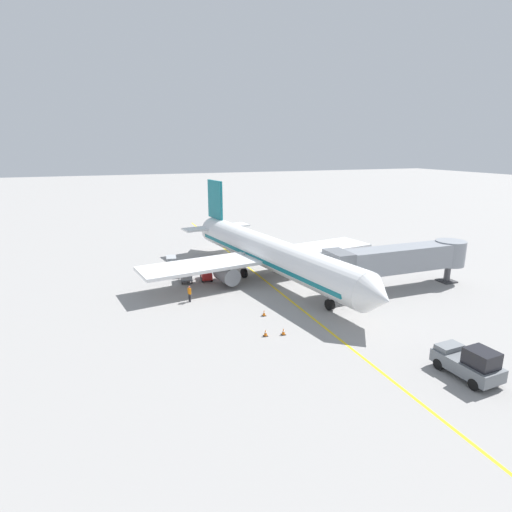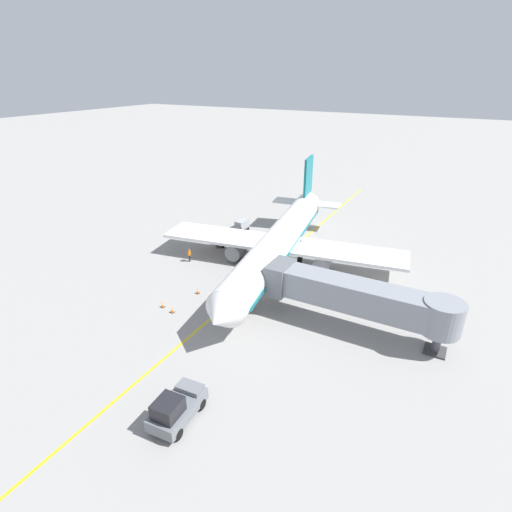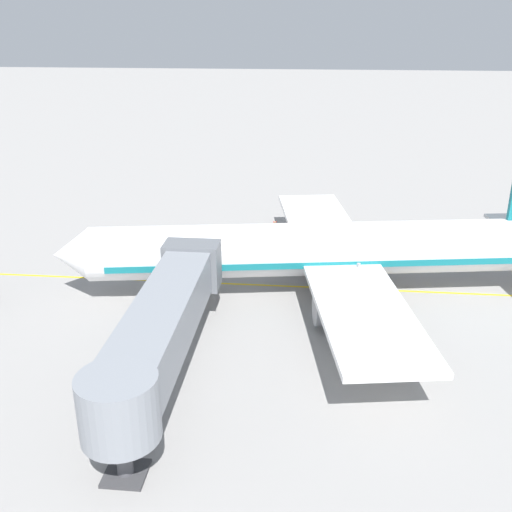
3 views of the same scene
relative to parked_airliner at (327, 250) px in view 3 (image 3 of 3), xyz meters
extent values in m
plane|color=gray|center=(0.64, -0.06, -3.19)|extent=(400.00, 400.00, 0.00)
cube|color=gold|center=(0.64, -0.06, -3.18)|extent=(0.24, 80.00, 0.01)
cylinder|color=white|center=(-0.04, 0.27, 0.10)|extent=(8.80, 32.18, 3.70)
cube|color=#14707A|center=(-0.04, 0.27, -0.36)|extent=(8.43, 29.66, 0.44)
cone|color=white|center=(-2.81, 17.24, 0.10)|extent=(3.97, 2.95, 3.63)
cube|color=black|center=(-2.52, 15.47, 0.75)|extent=(2.92, 1.53, 0.60)
cube|color=white|center=(0.12, -0.72, -0.55)|extent=(30.45, 9.96, 0.36)
cylinder|color=gray|center=(-5.44, -0.81, -1.80)|extent=(2.49, 3.48, 2.00)
cylinder|color=gray|center=(5.42, 0.96, -1.80)|extent=(2.49, 3.48, 2.00)
cylinder|color=black|center=(-1.85, 11.32, -2.64)|extent=(0.62, 1.16, 1.10)
cylinder|color=gray|center=(-1.85, 11.32, -1.09)|extent=(0.24, 0.24, 2.00)
cylinder|color=black|center=(-1.99, -2.08, -2.64)|extent=(0.62, 1.16, 1.10)
cylinder|color=gray|center=(-1.99, -2.08, -1.09)|extent=(0.24, 0.24, 2.00)
cylinder|color=black|center=(2.55, -1.33, -2.64)|extent=(0.62, 1.16, 1.10)
cylinder|color=gray|center=(2.55, -1.33, -1.09)|extent=(0.24, 0.24, 2.00)
cube|color=gray|center=(-11.31, 8.62, 0.30)|extent=(15.66, 2.80, 2.60)
cube|color=slate|center=(-4.28, 8.62, 0.30)|extent=(2.00, 3.50, 2.99)
cylinder|color=gray|center=(-19.14, 8.62, 0.30)|extent=(3.36, 3.36, 2.86)
cylinder|color=#4C4C51|center=(-19.14, 8.62, -2.09)|extent=(0.70, 0.70, 2.19)
cube|color=#38383A|center=(-19.14, 8.62, -3.11)|extent=(1.80, 1.80, 0.16)
cube|color=#B21E1E|center=(7.04, -2.14, -2.56)|extent=(1.53, 2.64, 0.70)
cube|color=#B21E1E|center=(7.13, -1.45, -1.99)|extent=(1.15, 1.18, 0.44)
cube|color=black|center=(6.95, -2.82, -1.89)|extent=(0.85, 0.27, 0.64)
cylinder|color=black|center=(7.06, -2.01, -1.91)|extent=(0.12, 0.27, 0.54)
cylinder|color=black|center=(6.62, -1.20, -2.91)|extent=(0.27, 0.58, 0.56)
cylinder|color=black|center=(7.69, -1.34, -2.91)|extent=(0.27, 0.58, 0.56)
cylinder|color=black|center=(6.39, -2.93, -2.91)|extent=(0.27, 0.58, 0.56)
cylinder|color=black|center=(7.46, -3.08, -2.91)|extent=(0.27, 0.58, 0.56)
cube|color=#4C4C51|center=(9.41, -2.14, -2.77)|extent=(1.60, 2.36, 0.12)
cube|color=#999EA3|center=(9.41, -2.14, -2.16)|extent=(1.52, 2.24, 1.10)
cylinder|color=#4C4C51|center=(9.61, -0.70, -2.78)|extent=(0.17, 0.70, 0.07)
cylinder|color=black|center=(8.98, -1.24, -3.01)|extent=(0.17, 0.37, 0.36)
cylinder|color=black|center=(10.07, -1.40, -3.01)|extent=(0.17, 0.37, 0.36)
cylinder|color=black|center=(8.74, -2.87, -3.01)|extent=(0.17, 0.37, 0.36)
cylinder|color=black|center=(9.84, -3.03, -3.01)|extent=(0.17, 0.37, 0.36)
cube|color=#4C4C51|center=(9.57, -4.99, -2.77)|extent=(1.60, 2.36, 0.12)
cube|color=#2D2D33|center=(9.57, -4.99, -2.16)|extent=(1.52, 2.24, 1.10)
cylinder|color=#4C4C51|center=(9.78, -3.55, -2.78)|extent=(0.17, 0.70, 0.07)
cylinder|color=black|center=(9.15, -4.09, -3.01)|extent=(0.17, 0.37, 0.36)
cylinder|color=black|center=(10.24, -4.25, -3.01)|extent=(0.17, 0.37, 0.36)
cylinder|color=black|center=(8.91, -5.73, -3.01)|extent=(0.17, 0.37, 0.36)
cylinder|color=black|center=(10.00, -5.88, -3.01)|extent=(0.17, 0.37, 0.36)
cube|color=#4C4C51|center=(10.12, -8.23, -2.77)|extent=(1.60, 2.36, 0.12)
cube|color=#999EA3|center=(10.12, -8.23, -2.16)|extent=(1.52, 2.24, 1.10)
cylinder|color=#4C4C51|center=(10.32, -6.80, -2.78)|extent=(0.17, 0.70, 0.07)
cylinder|color=black|center=(9.69, -7.34, -3.01)|extent=(0.17, 0.37, 0.36)
cylinder|color=black|center=(10.78, -7.49, -3.01)|extent=(0.17, 0.37, 0.36)
cylinder|color=black|center=(9.45, -8.97, -3.01)|extent=(0.17, 0.37, 0.36)
cylinder|color=black|center=(10.55, -9.13, -3.01)|extent=(0.17, 0.37, 0.36)
cylinder|color=#232328|center=(10.41, 4.23, -2.76)|extent=(0.15, 0.15, 0.85)
cylinder|color=#232328|center=(10.37, 4.42, -2.76)|extent=(0.15, 0.15, 0.85)
cube|color=orange|center=(10.39, 4.33, -2.04)|extent=(0.32, 0.43, 0.60)
cylinder|color=orange|center=(10.45, 4.08, -2.09)|extent=(0.14, 0.24, 0.57)
cylinder|color=orange|center=(10.33, 4.57, -2.09)|extent=(0.14, 0.24, 0.57)
sphere|color=#997051|center=(10.39, 4.33, -1.61)|extent=(0.22, 0.22, 0.22)
cube|color=red|center=(10.39, 4.33, -1.59)|extent=(0.14, 0.28, 0.10)
cube|color=black|center=(4.62, 14.70, -3.17)|extent=(0.36, 0.36, 0.04)
cone|color=orange|center=(4.62, 14.70, -2.87)|extent=(0.30, 0.30, 0.55)
cylinder|color=white|center=(4.62, 14.70, -2.84)|extent=(0.21, 0.21, 0.06)
cube|color=black|center=(4.65, 10.41, -3.17)|extent=(0.36, 0.36, 0.04)
cone|color=orange|center=(4.65, 10.41, -2.87)|extent=(0.30, 0.30, 0.55)
cylinder|color=white|center=(4.65, 10.41, -2.84)|extent=(0.21, 0.21, 0.06)
cube|color=black|center=(6.11, 14.41, -3.17)|extent=(0.36, 0.36, 0.04)
cone|color=orange|center=(6.11, 14.41, -2.87)|extent=(0.30, 0.30, 0.55)
cylinder|color=white|center=(6.11, 14.41, -2.84)|extent=(0.21, 0.21, 0.06)
camera|label=1|loc=(18.06, 43.65, 12.18)|focal=28.91mm
camera|label=2|loc=(-19.12, 40.49, 18.74)|focal=28.17mm
camera|label=3|loc=(-38.22, 1.14, 14.88)|focal=41.20mm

